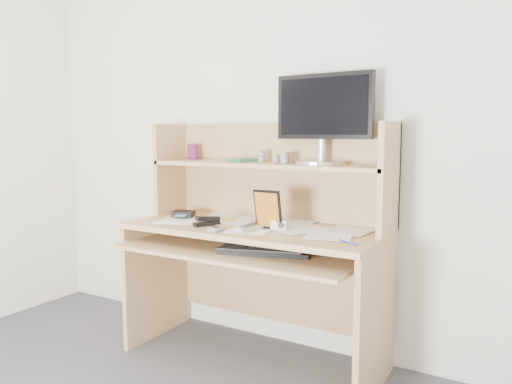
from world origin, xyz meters
The scene contains 19 objects.
back_wall centered at (0.00, 1.80, 1.25)m, with size 3.60×0.04×2.50m, color white.
desk centered at (0.00, 1.56, 0.69)m, with size 1.40×0.70×1.30m.
paper_clutter centered at (0.00, 1.48, 0.75)m, with size 1.32×0.54×0.01m, color white.
keyboard centered at (0.16, 1.33, 0.67)m, with size 0.48×0.29×0.03m.
tv_remote centered at (0.06, 1.37, 0.77)m, with size 0.06×0.21×0.02m, color #A9AAA4.
flip_phone centered at (-0.08, 1.26, 0.77)m, with size 0.05×0.09×0.02m, color #ABACAE.
stapler centered at (-0.21, 1.36, 0.78)m, with size 0.04×0.15×0.05m, color black.
wallet centered at (-0.50, 1.51, 0.77)m, with size 0.12×0.10×0.03m, color black.
sticky_note_pad centered at (-0.21, 1.55, 0.75)m, with size 0.07×0.07×0.01m, color yellow.
digital_camera centered at (0.18, 1.43, 0.78)m, with size 0.08×0.03×0.05m, color #B2B2B5.
game_case centered at (0.13, 1.41, 0.86)m, with size 0.14×0.02×0.20m, color black.
blue_pen centered at (0.60, 1.31, 0.76)m, with size 0.01×0.01×0.13m, color #181ABA.
card_box centered at (-0.56, 1.69, 1.13)m, with size 0.07×0.02×0.10m, color #AA2A16.
shelf_book centered at (-0.17, 1.68, 1.09)m, with size 0.12×0.17×0.02m, color #2E743A.
chip_stack_a centered at (0.11, 1.63, 1.11)m, with size 0.04×0.04×0.06m, color black.
chip_stack_b centered at (0.09, 1.68, 1.11)m, with size 0.04×0.04×0.06m, color white.
chip_stack_c centered at (0.06, 1.63, 1.11)m, with size 0.04×0.04×0.05m, color black.
chip_stack_d centered at (-0.06, 1.67, 1.11)m, with size 0.04×0.04×0.07m, color white.
monitor centered at (0.30, 1.70, 1.33)m, with size 0.55×0.28×0.48m.
Camera 1 is at (1.36, -0.77, 1.24)m, focal length 35.00 mm.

